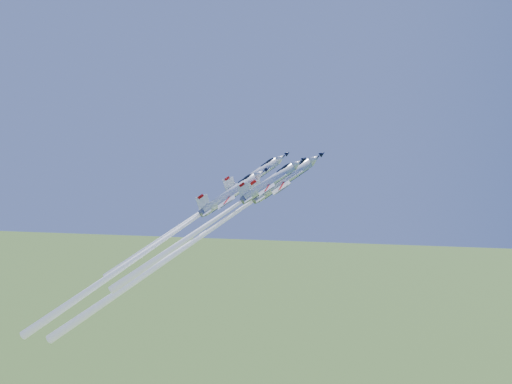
# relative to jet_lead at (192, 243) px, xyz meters

# --- Properties ---
(jet_lead) EXTENTS (53.57, 17.28, 49.80)m
(jet_lead) POSITION_rel_jet_lead_xyz_m (0.00, 0.00, 0.00)
(jet_lead) COLOR white
(jet_left) EXTENTS (39.40, 13.55, 35.51)m
(jet_left) POSITION_rel_jet_lead_xyz_m (-0.46, 10.44, 4.98)
(jet_left) COLOR white
(jet_right) EXTENTS (36.17, 12.35, 32.71)m
(jet_right) POSITION_rel_jet_lead_xyz_m (6.33, -6.39, 6.14)
(jet_right) COLOR white
(jet_slot) EXTENTS (48.97, 16.05, 45.19)m
(jet_slot) POSITION_rel_jet_lead_xyz_m (-9.30, -0.21, -1.58)
(jet_slot) COLOR white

